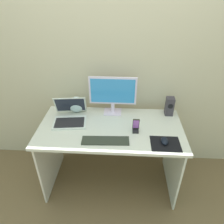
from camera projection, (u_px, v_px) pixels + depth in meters
ground_plane at (111, 180)px, 2.38m from camera, size 8.00×8.00×0.00m
wall_back at (113, 61)px, 2.08m from camera, size 6.00×0.04×2.50m
desk at (111, 140)px, 2.06m from camera, size 1.36×0.69×0.76m
monitor at (113, 93)px, 2.07m from camera, size 0.47×0.14×0.40m
speaker_right at (170, 106)px, 2.11m from camera, size 0.08×0.09×0.19m
laptop at (70, 116)px, 2.04m from camera, size 0.35×0.35×0.22m
fishbowl at (76, 104)px, 2.18m from camera, size 0.16×0.16×0.16m
keyboard_external at (105, 141)px, 1.80m from camera, size 0.41×0.13×0.01m
mousepad at (165, 144)px, 1.77m from camera, size 0.25×0.20×0.00m
mouse at (165, 141)px, 1.77m from camera, size 0.07×0.10×0.04m
phone_in_dock at (136, 127)px, 1.89m from camera, size 0.06×0.06×0.14m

